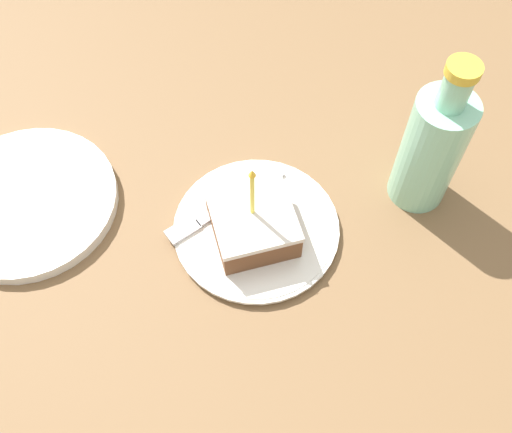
% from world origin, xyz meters
% --- Properties ---
extents(ground_plane, '(2.40, 2.40, 0.04)m').
position_xyz_m(ground_plane, '(0.00, 0.00, -0.02)').
color(ground_plane, brown).
rests_on(ground_plane, ground).
extents(plate, '(0.22, 0.22, 0.01)m').
position_xyz_m(plate, '(0.02, -0.00, 0.01)').
color(plate, white).
rests_on(plate, ground_plane).
extents(cake_slice, '(0.11, 0.10, 0.14)m').
position_xyz_m(cake_slice, '(0.03, -0.01, 0.04)').
color(cake_slice, brown).
rests_on(cake_slice, plate).
extents(fork, '(0.08, 0.18, 0.01)m').
position_xyz_m(fork, '(-0.02, -0.04, 0.02)').
color(fork, silver).
rests_on(fork, plate).
extents(bottle, '(0.08, 0.08, 0.24)m').
position_xyz_m(bottle, '(0.01, 0.23, 0.10)').
color(bottle, '#8CD1B2').
rests_on(bottle, ground_plane).
extents(side_plate, '(0.24, 0.24, 0.02)m').
position_xyz_m(side_plate, '(-0.10, -0.29, 0.01)').
color(side_plate, white).
rests_on(side_plate, ground_plane).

